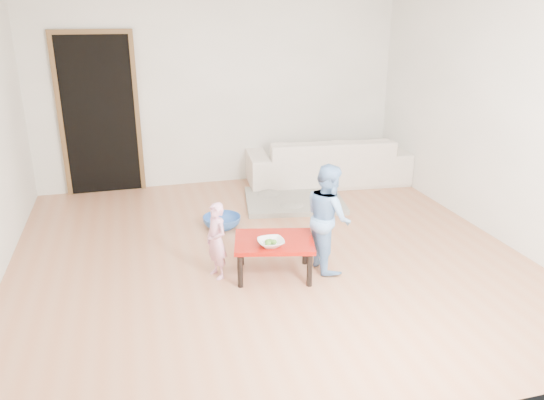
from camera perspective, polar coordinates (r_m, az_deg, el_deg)
name	(u,v)px	position (r m, az deg, el deg)	size (l,w,h in m)	color
floor	(267,253)	(5.43, -0.56, -5.75)	(5.00, 5.00, 0.01)	#B8764E
back_wall	(220,90)	(7.41, -5.63, 11.70)	(5.00, 0.02, 2.60)	white
right_wall	(496,114)	(6.12, 22.92, 8.48)	(0.02, 5.00, 2.60)	white
doorway	(100,116)	(7.34, -18.05, 8.56)	(1.02, 0.08, 2.11)	brown
sofa	(327,160)	(7.56, 5.94, 4.32)	(2.24, 0.88, 0.66)	beige
cushion	(311,153)	(7.31, 4.24, 5.11)	(0.42, 0.38, 0.11)	orange
red_table	(274,257)	(4.94, 0.23, -6.19)	(0.72, 0.54, 0.36)	#971008
bowl	(271,243)	(4.73, -0.12, -4.62)	(0.24, 0.24, 0.06)	white
broccoli	(271,243)	(4.74, -0.12, -4.63)	(0.12, 0.12, 0.06)	#2D5919
child_pink	(216,241)	(4.87, -5.99, -4.38)	(0.26, 0.17, 0.72)	pink
child_blue	(328,217)	(4.99, 6.07, -1.85)	(0.50, 0.39, 1.03)	#5FA2DD
basin	(222,222)	(6.05, -5.41, -2.36)	(0.43, 0.43, 0.13)	#2D5CAC
blanket	(294,200)	(6.80, 2.39, -0.04)	(1.22, 1.02, 0.06)	#A29E8E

